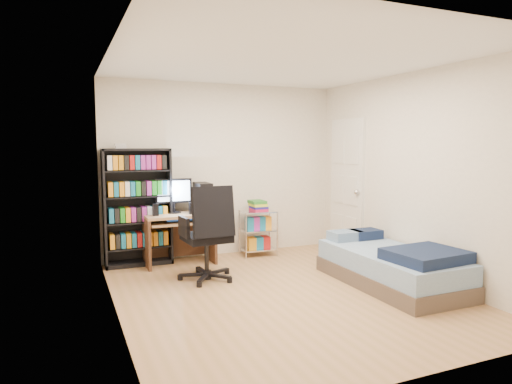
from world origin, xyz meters
name	(u,v)px	position (x,y,z in m)	size (l,w,h in m)	color
room	(284,180)	(0.00, 0.00, 1.25)	(3.58, 4.08, 2.58)	tan
media_shelf	(138,206)	(-1.27, 1.84, 0.81)	(0.88, 0.29, 1.64)	black
computer_desk	(185,217)	(-0.66, 1.72, 0.63)	(0.92, 0.53, 1.16)	#9D7650
office_chair	(208,250)	(-0.61, 0.80, 0.37)	(0.72, 0.72, 1.15)	black
wire_cart	(258,220)	(0.43, 1.71, 0.53)	(0.53, 0.40, 0.81)	silver
bed	(392,266)	(1.28, -0.23, 0.23)	(0.91, 1.81, 0.52)	brown
door	(347,187)	(1.72, 1.35, 1.00)	(0.12, 0.80, 2.00)	silver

